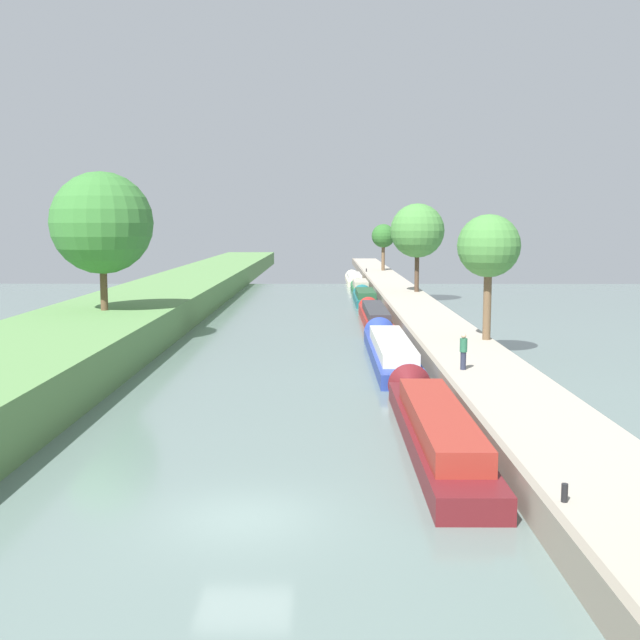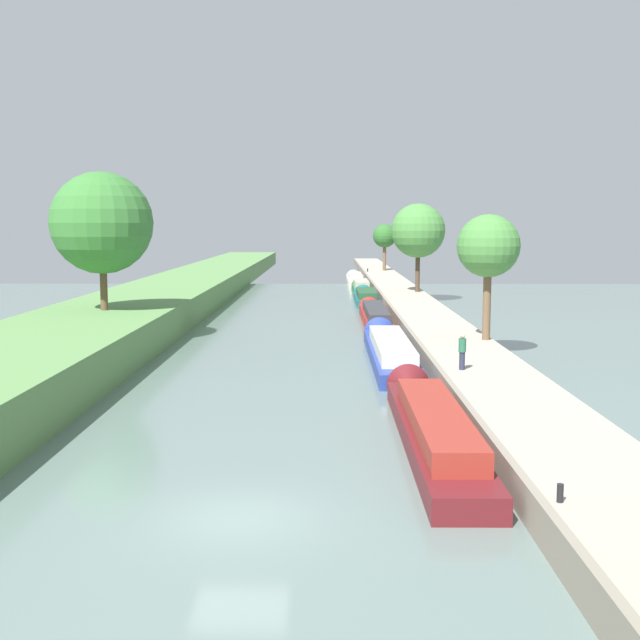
{
  "view_description": "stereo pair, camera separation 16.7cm",
  "coord_description": "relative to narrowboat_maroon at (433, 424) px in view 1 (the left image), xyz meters",
  "views": [
    {
      "loc": [
        2.11,
        -19.62,
        7.63
      ],
      "look_at": [
        1.78,
        34.21,
        1.0
      ],
      "focal_mm": 44.08,
      "sensor_mm": 36.0,
      "label": 1
    },
    {
      "loc": [
        2.28,
        -19.62,
        7.63
      ],
      "look_at": [
        1.78,
        34.21,
        1.0
      ],
      "focal_mm": 44.08,
      "sensor_mm": 36.0,
      "label": 2
    }
  ],
  "objects": [
    {
      "name": "right_towpath",
      "position": [
        3.75,
        -7.4,
        -0.11
      ],
      "size": [
        4.27,
        260.0,
        1.01
      ],
      "color": "#A89E8E",
      "rests_on": "ground_plane"
    },
    {
      "name": "person_walking",
      "position": [
        2.48,
        8.24,
        1.26
      ],
      "size": [
        0.34,
        0.34,
        1.66
      ],
      "color": "#282D42",
      "rests_on": "right_towpath"
    },
    {
      "name": "tree_rightbank_midnear",
      "position": [
        5.45,
        17.59,
        5.69
      ],
      "size": [
        3.57,
        3.57,
        7.15
      ],
      "color": "brown",
      "rests_on": "right_towpath"
    },
    {
      "name": "narrowboat_cream",
      "position": [
        -0.07,
        74.86,
        -0.11
      ],
      "size": [
        1.99,
        13.92,
        1.89
      ],
      "color": "beige",
      "rests_on": "ground_plane"
    },
    {
      "name": "tree_leftbank_downstream",
      "position": [
        -17.71,
        22.02,
        7.04
      ],
      "size": [
        6.35,
        6.35,
        8.64
      ],
      "color": "brown",
      "rests_on": "left_grassy_bank"
    },
    {
      "name": "narrowboat_green",
      "position": [
        0.13,
        61.54,
        -0.08
      ],
      "size": [
        1.84,
        10.84,
        1.92
      ],
      "color": "#1E6033",
      "rests_on": "ground_plane"
    },
    {
      "name": "ground_plane",
      "position": [
        -5.94,
        -7.4,
        -0.62
      ],
      "size": [
        160.0,
        160.0,
        0.0
      ],
      "primitive_type": "plane",
      "color": "slate"
    },
    {
      "name": "narrowboat_teal",
      "position": [
        0.07,
        49.28,
        -0.1
      ],
      "size": [
        2.05,
        11.5,
        1.94
      ],
      "color": "#195B60",
      "rests_on": "ground_plane"
    },
    {
      "name": "narrowboat_maroon",
      "position": [
        0.0,
        0.0,
        0.0
      ],
      "size": [
        2.05,
        15.79,
        2.1
      ],
      "color": "maroon",
      "rests_on": "ground_plane"
    },
    {
      "name": "mooring_bollard_far",
      "position": [
        1.91,
        81.32,
        0.62
      ],
      "size": [
        0.16,
        0.16,
        0.45
      ],
      "color": "black",
      "rests_on": "right_towpath"
    },
    {
      "name": "narrowboat_blue",
      "position": [
        -0.17,
        16.82,
        -0.03
      ],
      "size": [
        2.2,
        16.84,
        2.1
      ],
      "color": "#283D93",
      "rests_on": "ground_plane"
    },
    {
      "name": "tree_rightbank_far",
      "position": [
        4.43,
        84.34,
        5.21
      ],
      "size": [
        3.31,
        3.31,
        6.54
      ],
      "color": "brown",
      "rests_on": "right_towpath"
    },
    {
      "name": "mooring_bollard_near",
      "position": [
        1.91,
        -8.88,
        0.62
      ],
      "size": [
        0.16,
        0.16,
        0.45
      ],
      "color": "black",
      "rests_on": "right_towpath"
    },
    {
      "name": "narrowboat_red",
      "position": [
        0.0,
        33.13,
        -0.04
      ],
      "size": [
        1.83,
        16.64,
        1.88
      ],
      "color": "maroon",
      "rests_on": "ground_plane"
    },
    {
      "name": "tree_rightbank_midfar",
      "position": [
        5.13,
        49.36,
        6.3
      ],
      "size": [
        5.23,
        5.23,
        8.55
      ],
      "color": "#4C3828",
      "rests_on": "right_towpath"
    },
    {
      "name": "stone_quay",
      "position": [
        1.49,
        -7.4,
        -0.09
      ],
      "size": [
        0.25,
        260.0,
        1.06
      ],
      "color": "gray",
      "rests_on": "ground_plane"
    }
  ]
}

